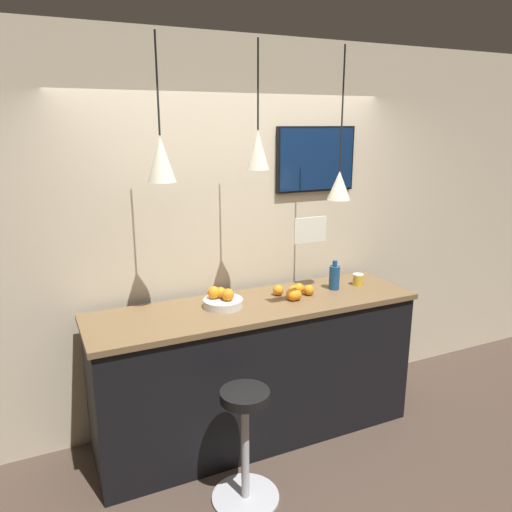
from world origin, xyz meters
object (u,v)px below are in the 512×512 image
juice_bottle (334,277)px  spread_jar (358,280)px  fruit_bowl (222,300)px  bar_stool (245,438)px  mounted_tv (316,159)px

juice_bottle → spread_jar: 0.23m
fruit_bowl → spread_jar: size_ratio=3.02×
bar_stool → juice_bottle: (1.03, 0.63, 0.71)m
bar_stool → fruit_bowl: fruit_bowl is taller
bar_stool → juice_bottle: juice_bottle is taller
fruit_bowl → juice_bottle: 0.92m
bar_stool → fruit_bowl: bearing=80.1°
fruit_bowl → mounted_tv: bearing=20.1°
juice_bottle → mounted_tv: size_ratio=0.33×
fruit_bowl → mounted_tv: (0.94, 0.34, 0.92)m
juice_bottle → mounted_tv: 0.93m
bar_stool → juice_bottle: bearing=31.6°
fruit_bowl → juice_bottle: bearing=-0.2°
bar_stool → fruit_bowl: (0.11, 0.64, 0.66)m
juice_bottle → mounted_tv: (0.02, 0.35, 0.87)m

